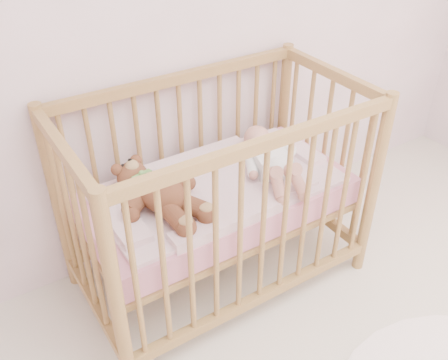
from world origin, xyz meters
TOP-DOWN VIEW (x-y plane):
  - crib at (-0.10, 1.60)m, footprint 1.36×0.76m
  - mattress at (-0.10, 1.60)m, footprint 1.22×0.62m
  - blanket at (-0.10, 1.60)m, footprint 1.10×0.58m
  - baby at (0.17, 1.58)m, footprint 0.44×0.66m
  - teddy_bear at (-0.40, 1.58)m, footprint 0.52×0.64m

SIDE VIEW (x-z plane):
  - mattress at x=-0.10m, z-range 0.42..0.55m
  - crib at x=-0.10m, z-range 0.00..1.00m
  - blanket at x=-0.10m, z-range 0.53..0.59m
  - baby at x=0.17m, z-range 0.56..0.71m
  - teddy_bear at x=-0.40m, z-range 0.57..0.72m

